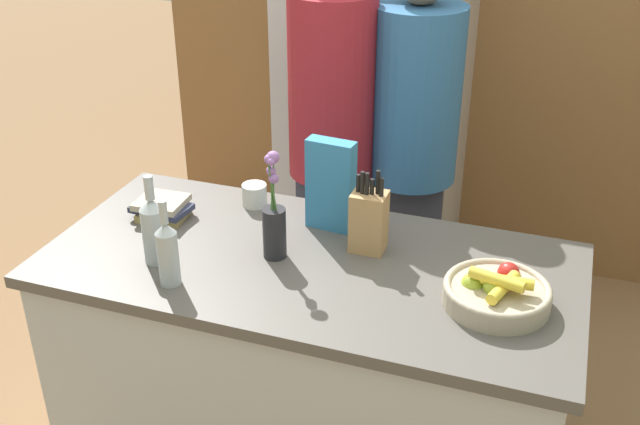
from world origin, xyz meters
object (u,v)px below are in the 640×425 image
at_px(cereal_box, 331,185).
at_px(flower_vase, 274,222).
at_px(coffee_mug, 255,195).
at_px(person_in_blue, 412,145).
at_px(refrigerator, 375,94).
at_px(knife_block, 369,220).
at_px(bottle_vinegar, 168,252).
at_px(person_at_sink, 332,138).
at_px(bottle_oil, 154,229).
at_px(book_stack, 162,208).
at_px(fruit_bowl, 496,292).

bearing_deg(cereal_box, flower_vase, -113.95).
distance_m(coffee_mug, person_in_blue, 0.74).
xyz_separation_m(refrigerator, flower_vase, (0.08, -1.48, 0.06)).
distance_m(knife_block, flower_vase, 0.30).
distance_m(refrigerator, bottle_vinegar, 1.73).
bearing_deg(flower_vase, knife_block, 27.65).
bearing_deg(person_in_blue, person_at_sink, -166.87).
xyz_separation_m(flower_vase, bottle_oil, (-0.34, -0.15, -0.01)).
bearing_deg(coffee_mug, person_at_sink, 73.76).
bearing_deg(book_stack, fruit_bowl, -7.28).
xyz_separation_m(flower_vase, cereal_box, (0.11, 0.24, 0.04)).
height_order(book_stack, bottle_oil, bottle_oil).
relative_size(flower_vase, person_at_sink, 0.20).
bearing_deg(bottle_oil, person_in_blue, 61.13).
bearing_deg(bottle_oil, cereal_box, 41.26).
distance_m(flower_vase, book_stack, 0.49).
bearing_deg(refrigerator, knife_block, -75.22).
xyz_separation_m(fruit_bowl, person_at_sink, (-0.77, 0.81, 0.06)).
height_order(fruit_bowl, person_in_blue, person_in_blue).
height_order(flower_vase, person_at_sink, person_at_sink).
relative_size(refrigerator, knife_block, 6.97).
xyz_separation_m(knife_block, bottle_oil, (-0.61, -0.29, 0.01)).
bearing_deg(refrigerator, person_in_blue, -61.08).
relative_size(coffee_mug, bottle_oil, 0.41).
bearing_deg(flower_vase, bottle_vinegar, -133.35).
bearing_deg(coffee_mug, cereal_box, -12.44).
distance_m(knife_block, bottle_vinegar, 0.64).
distance_m(refrigerator, book_stack, 1.42).
relative_size(refrigerator, cereal_box, 6.13).
bearing_deg(cereal_box, refrigerator, 98.75).
relative_size(flower_vase, bottle_oil, 1.22).
bearing_deg(flower_vase, bottle_oil, -155.88).
distance_m(fruit_bowl, cereal_box, 0.67).
bearing_deg(cereal_box, person_at_sink, 108.17).
height_order(cereal_box, bottle_oil, cereal_box).
relative_size(knife_block, bottle_oil, 0.95).
bearing_deg(refrigerator, flower_vase, -86.75).
bearing_deg(coffee_mug, fruit_bowl, -20.85).
xyz_separation_m(coffee_mug, person_in_blue, (0.44, 0.59, 0.02)).
relative_size(cereal_box, bottle_vinegar, 1.15).
distance_m(coffee_mug, bottle_oil, 0.49).
xyz_separation_m(person_at_sink, person_in_blue, (0.31, 0.12, -0.04)).
xyz_separation_m(knife_block, coffee_mug, (-0.47, 0.17, -0.07)).
distance_m(knife_block, person_at_sink, 0.72).
xyz_separation_m(bottle_oil, person_at_sink, (0.27, 0.93, -0.02)).
xyz_separation_m(fruit_bowl, flower_vase, (-0.70, 0.04, 0.08)).
relative_size(cereal_box, person_at_sink, 0.18).
bearing_deg(person_in_blue, cereal_box, -109.35).
bearing_deg(coffee_mug, knife_block, -19.47).
height_order(refrigerator, person_in_blue, refrigerator).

